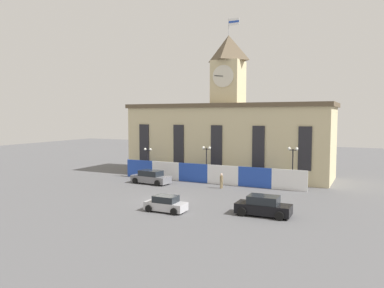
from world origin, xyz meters
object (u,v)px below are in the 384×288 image
Objects in this scene: car_silver_hatch at (166,204)px; car_gray_pickup at (151,177)px; car_black_suv at (263,206)px; pedestrian at (221,180)px; street_lamp_far_left at (148,156)px; street_lamp_center at (206,156)px; street_lamp_far_right at (293,159)px.

car_gray_pickup is (-8.96, 11.59, 0.12)m from car_silver_hatch.
car_gray_pickup is at bearing -52.95° from car_silver_hatch.
car_black_suv is 19.74m from car_gray_pickup.
car_black_suv is 12.85m from pedestrian.
car_silver_hatch is (12.18, -15.91, -2.46)m from street_lamp_far_left.
street_lamp_center reaches higher than car_black_suv.
street_lamp_far_right reaches higher than car_gray_pickup.
street_lamp_far_left reaches higher than car_gray_pickup.
street_lamp_far_right is at bearing 0.00° from street_lamp_center.
street_lamp_far_right is at bearing 0.00° from street_lamp_far_left.
car_gray_pickup is at bearing 151.74° from car_black_suv.
street_lamp_far_right is (20.76, 0.00, 0.58)m from street_lamp_far_left.
street_lamp_far_left is 0.86× the size of car_black_suv.
street_lamp_far_right is at bearing 36.77° from pedestrian.
car_silver_hatch is (-8.58, -15.91, -3.04)m from street_lamp_far_right.
car_gray_pickup is at bearing -53.31° from street_lamp_far_left.
street_lamp_far_right is 18.30m from car_gray_pickup.
street_lamp_far_right is 18.33m from car_silver_hatch.
street_lamp_center is 16.41m from car_silver_hatch.
car_gray_pickup is at bearing -166.17° from street_lamp_far_right.
car_silver_hatch is at bearing -164.38° from car_black_suv.
street_lamp_far_left is 5.87m from car_gray_pickup.
car_black_suv is at bearing -32.65° from street_lamp_far_left.
car_silver_hatch is at bearing -79.83° from street_lamp_center.
car_black_suv is 8.99m from car_silver_hatch.
pedestrian reaches higher than car_gray_pickup.
pedestrian is at bearing -14.33° from street_lamp_far_left.
street_lamp_far_left is 0.88× the size of street_lamp_center.
street_lamp_far_left is at bearing -48.46° from car_gray_pickup.
street_lamp_center is at bearing 151.18° from pedestrian.
street_lamp_center is at bearing 180.00° from street_lamp_far_right.
street_lamp_far_left is at bearing 180.00° from street_lamp_center.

